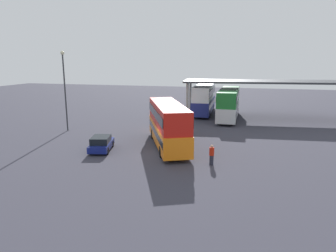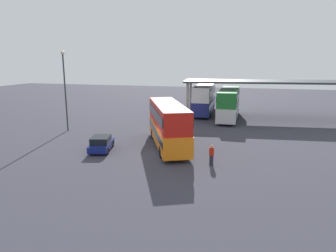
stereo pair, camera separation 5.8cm
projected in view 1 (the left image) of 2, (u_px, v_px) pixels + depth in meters
name	position (u px, v px, depth m)	size (l,w,h in m)	color
ground_plane	(158.00, 156.00, 26.39)	(140.00, 140.00, 0.00)	#363540
double_decker_main	(168.00, 123.00, 28.76)	(6.57, 10.66, 4.12)	orange
parked_hatchback	(101.00, 143.00, 27.73)	(2.57, 4.05, 1.35)	navy
double_decker_near_canopy	(204.00, 98.00, 46.93)	(2.97, 11.12, 4.39)	navy
double_decker_mid_row	(229.00, 103.00, 42.58)	(2.60, 11.37, 4.17)	silver
depot_canopy	(267.00, 83.00, 42.30)	(23.41, 8.82, 5.31)	#33353A
lamppost_tall	(64.00, 82.00, 34.65)	(0.44, 0.44, 9.10)	#33353A
pedestrian_waiting	(212.00, 155.00, 23.89)	(0.38, 0.38, 1.64)	#262633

